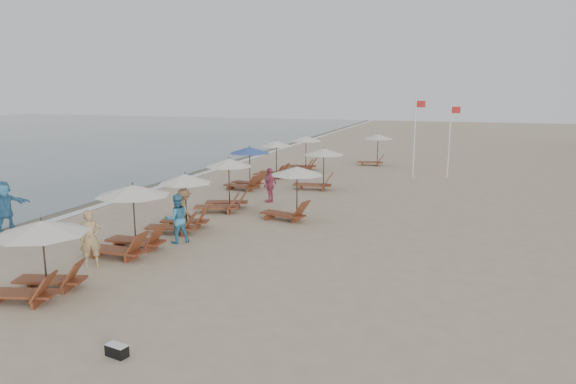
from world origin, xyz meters
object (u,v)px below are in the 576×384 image
(lounger_station_1, at_px, (128,219))
(lounger_station_5, at_px, (273,159))
(lounger_station_6, at_px, (303,153))
(duffel_bag, at_px, (117,350))
(lounger_station_3, at_px, (224,186))
(inland_station_0, at_px, (291,187))
(beachgoer_near, at_px, (91,238))
(beachgoer_mid_b, at_px, (184,210))
(lounger_station_0, at_px, (38,255))
(beachgoer_mid_a, at_px, (177,219))
(beachgoer_far_a, at_px, (270,185))
(lounger_station_2, at_px, (181,204))
(waterline_walker, at_px, (5,206))
(flag_pole_near, at_px, (415,134))
(inland_station_1, at_px, (318,165))
(inland_station_2, at_px, (375,145))
(lounger_station_4, at_px, (246,167))

(lounger_station_1, relative_size, lounger_station_5, 1.14)
(lounger_station_6, bearing_deg, duffel_bag, -81.41)
(lounger_station_3, relative_size, inland_station_0, 0.94)
(duffel_bag, bearing_deg, lounger_station_6, 98.59)
(lounger_station_5, relative_size, inland_station_0, 0.88)
(beachgoer_near, height_order, beachgoer_mid_b, beachgoer_near)
(lounger_station_0, bearing_deg, beachgoer_mid_a, 81.21)
(lounger_station_3, xyz_separation_m, beachgoer_far_a, (1.31, 2.32, -0.28))
(beachgoer_mid_a, distance_m, duffel_bag, 8.19)
(lounger_station_0, height_order, lounger_station_5, lounger_station_5)
(lounger_station_6, distance_m, beachgoer_mid_a, 17.66)
(inland_station_0, xyz_separation_m, beachgoer_far_a, (-2.06, 2.99, -0.55))
(lounger_station_1, height_order, lounger_station_2, lounger_station_1)
(duffel_bag, bearing_deg, beachgoer_mid_a, 111.76)
(lounger_station_1, relative_size, waterline_walker, 1.42)
(beachgoer_near, xyz_separation_m, flag_pole_near, (7.68, 20.28, 1.81))
(lounger_station_0, distance_m, beachgoer_mid_b, 7.00)
(lounger_station_5, bearing_deg, inland_station_1, -38.94)
(beachgoer_mid_b, xyz_separation_m, waterline_walker, (-6.64, -2.05, 0.13))
(lounger_station_0, xyz_separation_m, lounger_station_5, (-0.86, 19.95, 0.02))
(inland_station_1, height_order, waterline_walker, inland_station_1)
(inland_station_1, relative_size, inland_station_2, 1.08)
(lounger_station_3, bearing_deg, inland_station_1, 67.28)
(lounger_station_5, bearing_deg, beachgoer_mid_b, -84.92)
(lounger_station_2, distance_m, beachgoer_far_a, 6.18)
(flag_pole_near, bearing_deg, beachgoer_near, -110.75)
(inland_station_2, bearing_deg, lounger_station_5, -124.52)
(lounger_station_5, distance_m, inland_station_2, 8.92)
(inland_station_0, height_order, beachgoer_mid_a, inland_station_0)
(lounger_station_3, relative_size, duffel_bag, 5.05)
(lounger_station_4, distance_m, flag_pole_near, 10.84)
(lounger_station_4, relative_size, inland_station_1, 0.90)
(lounger_station_2, distance_m, beachgoer_near, 4.60)
(lounger_station_0, xyz_separation_m, lounger_station_1, (0.01, 3.87, 0.05))
(duffel_bag, bearing_deg, lounger_station_5, 102.13)
(lounger_station_4, relative_size, flag_pole_near, 0.51)
(lounger_station_5, distance_m, beachgoer_far_a, 7.35)
(lounger_station_1, xyz_separation_m, lounger_station_6, (0.05, 19.28, 0.02))
(inland_station_2, bearing_deg, lounger_station_2, -101.23)
(lounger_station_5, height_order, beachgoer_mid_a, lounger_station_5)
(lounger_station_4, xyz_separation_m, duffel_bag, (4.79, -17.93, -1.06))
(inland_station_2, xyz_separation_m, beachgoer_mid_b, (-3.90, -20.30, -0.63))
(lounger_station_1, distance_m, duffel_bag, 7.15)
(inland_station_1, relative_size, beachgoer_far_a, 1.65)
(lounger_station_4, relative_size, beachgoer_far_a, 1.49)
(lounger_station_3, bearing_deg, lounger_station_4, 102.49)
(waterline_walker, bearing_deg, lounger_station_3, -26.44)
(inland_station_2, bearing_deg, waterline_walker, -115.26)
(waterline_walker, distance_m, duffel_bag, 12.43)
(beachgoer_near, height_order, beachgoer_far_a, beachgoer_near)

